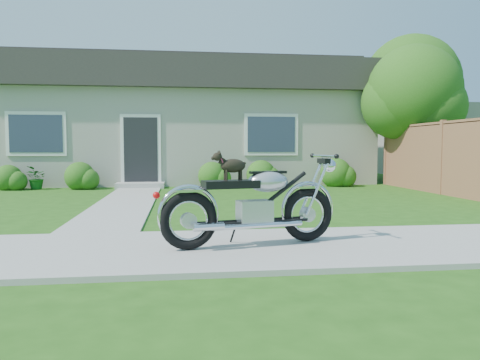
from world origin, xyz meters
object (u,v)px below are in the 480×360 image
Objects in this scene: tree_far at (415,87)px; potted_plant_right at (212,176)px; fence at (442,158)px; motorcycle_with_dog at (255,204)px; tree_near at (419,96)px; potted_plant_left at (37,178)px; house at (189,121)px.

tree_far is 7.83× the size of potted_plant_right.
fence is at bearing -26.23° from potted_plant_right.
tree_far is at bearing 42.48° from motorcycle_with_dog.
tree_near is at bearing 76.25° from fence.
fence is 6.37m from potted_plant_right.
tree_near reaches higher than motorcycle_with_dog.
potted_plant_left is at bearing 108.10° from motorcycle_with_dog.
potted_plant_left is 9.85m from motorcycle_with_dog.
potted_plant_left is at bearing -171.24° from tree_far.
house is 2.43× the size of tree_far.
tree_near reaches higher than potted_plant_left.
house is 18.65× the size of potted_plant_left.
house is 18.99× the size of potted_plant_right.
house is at bearing 80.63° from motorcycle_with_dog.
tree_far is at bearing 8.76° from potted_plant_left.
tree_near is 6.38× the size of potted_plant_left.
tree_far is (8.00, -1.54, 1.18)m from house.
tree_far is 2.36× the size of motorcycle_with_dog.
motorcycle_with_dog is (-6.34, -8.08, -2.23)m from tree_near.
motorcycle_with_dog is at bearing -125.59° from tree_far.
motorcycle_with_dog is at bearing -59.97° from potted_plant_left.
potted_plant_right is 8.53m from motorcycle_with_dog.
fence reaches higher than potted_plant_right.
house reaches higher than fence.
tree_near is (0.58, 2.35, 1.82)m from fence.
potted_plant_right is (5.01, 0.00, -0.01)m from potted_plant_left.
fence is at bearing 32.87° from motorcycle_with_dog.
potted_plant_left is (-12.40, -1.91, -2.99)m from tree_far.
motorcycle_with_dog reaches higher than potted_plant_left.
fence is at bearing -103.75° from tree_near.
tree_far is 8.20m from potted_plant_right.
tree_near is (6.88, -3.89, 0.61)m from house.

